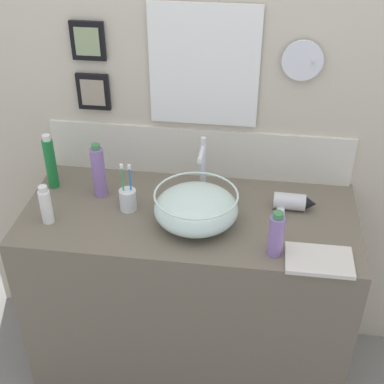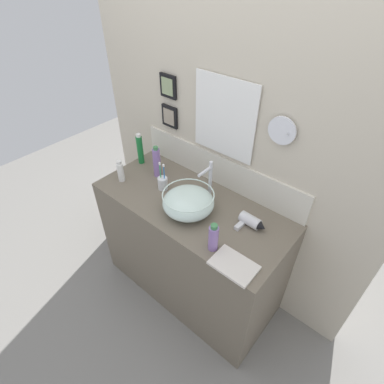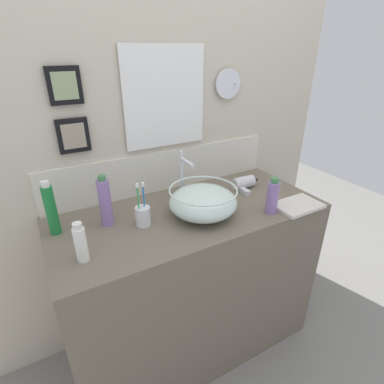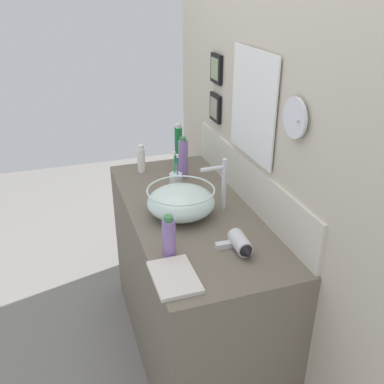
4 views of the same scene
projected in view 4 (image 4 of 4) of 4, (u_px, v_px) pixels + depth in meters
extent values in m
plane|color=gray|center=(191.00, 346.00, 2.48)|extent=(6.00, 6.00, 0.00)
cube|color=#6B6051|center=(191.00, 284.00, 2.28)|extent=(1.32, 0.59, 0.91)
cube|color=beige|center=(256.00, 146.00, 2.04)|extent=(2.15, 0.06, 2.39)
cube|color=beige|center=(247.00, 181.00, 2.11)|extent=(1.29, 0.02, 0.22)
cube|color=white|center=(254.00, 105.00, 1.92)|extent=(0.37, 0.01, 0.43)
cube|color=white|center=(252.00, 105.00, 1.92)|extent=(0.43, 0.01, 0.49)
cylinder|color=silver|center=(295.00, 118.00, 1.58)|extent=(0.16, 0.01, 0.16)
cylinder|color=silver|center=(304.00, 120.00, 1.55)|extent=(0.01, 0.06, 0.01)
cube|color=black|center=(216.00, 69.00, 2.27)|extent=(0.14, 0.02, 0.15)
cube|color=gray|center=(215.00, 69.00, 2.27)|extent=(0.10, 0.01, 0.11)
cube|color=black|center=(215.00, 108.00, 2.36)|extent=(0.14, 0.02, 0.15)
cube|color=gray|center=(214.00, 108.00, 2.36)|extent=(0.10, 0.01, 0.11)
ellipsoid|color=silver|center=(181.00, 202.00, 2.00)|extent=(0.32, 0.32, 0.14)
torus|color=silver|center=(181.00, 190.00, 1.97)|extent=(0.32, 0.32, 0.01)
torus|color=#B2B7BC|center=(181.00, 214.00, 2.03)|extent=(0.12, 0.12, 0.01)
cylinder|color=silver|center=(224.00, 187.00, 2.04)|extent=(0.02, 0.02, 0.23)
cylinder|color=silver|center=(213.00, 169.00, 1.97)|extent=(0.02, 0.12, 0.02)
cylinder|color=silver|center=(225.00, 162.00, 1.98)|extent=(0.02, 0.02, 0.03)
cylinder|color=silver|center=(240.00, 243.00, 1.75)|extent=(0.13, 0.07, 0.07)
cone|color=black|center=(248.00, 254.00, 1.68)|extent=(0.05, 0.06, 0.06)
cube|color=silver|center=(226.00, 245.00, 1.78)|extent=(0.03, 0.09, 0.02)
cylinder|color=silver|center=(176.00, 181.00, 2.26)|extent=(0.07, 0.07, 0.09)
cylinder|color=blue|center=(178.00, 173.00, 2.23)|extent=(0.01, 0.01, 0.18)
cube|color=white|center=(177.00, 156.00, 2.19)|extent=(0.01, 0.01, 0.02)
cylinder|color=green|center=(175.00, 171.00, 2.25)|extent=(0.01, 0.01, 0.18)
cube|color=white|center=(174.00, 153.00, 2.21)|extent=(0.01, 0.01, 0.02)
cylinder|color=#8C6BB2|center=(169.00, 238.00, 1.70)|extent=(0.05, 0.05, 0.16)
cylinder|color=#3F7F4C|center=(168.00, 218.00, 1.66)|extent=(0.04, 0.04, 0.02)
cylinder|color=white|center=(141.00, 160.00, 2.46)|extent=(0.04, 0.04, 0.14)
cylinder|color=silver|center=(140.00, 147.00, 2.42)|extent=(0.03, 0.03, 0.02)
cylinder|color=#197233|center=(178.00, 145.00, 2.57)|extent=(0.05, 0.05, 0.22)
cylinder|color=silver|center=(178.00, 126.00, 2.51)|extent=(0.03, 0.03, 0.02)
cylinder|color=#8C6BB2|center=(183.00, 159.00, 2.37)|extent=(0.05, 0.05, 0.21)
cylinder|color=#3F7F4C|center=(183.00, 139.00, 2.32)|extent=(0.03, 0.03, 0.02)
cube|color=silver|center=(174.00, 277.00, 1.59)|extent=(0.24, 0.16, 0.02)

